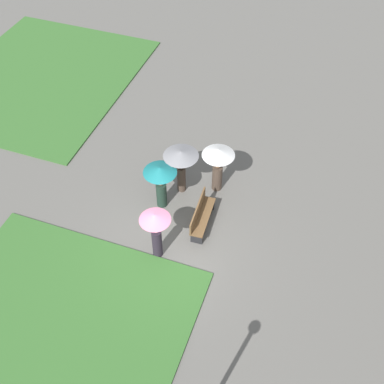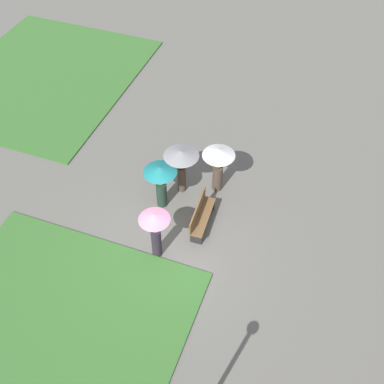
% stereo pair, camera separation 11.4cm
% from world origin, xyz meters
% --- Properties ---
extents(ground_plane, '(90.00, 90.00, 0.00)m').
position_xyz_m(ground_plane, '(0.00, 0.00, 0.00)').
color(ground_plane, '#66635E').
extents(lawn_patch_near, '(9.60, 7.05, 0.06)m').
position_xyz_m(lawn_patch_near, '(-5.29, 1.91, 0.03)').
color(lawn_patch_near, '#386B2D').
rests_on(lawn_patch_near, ground_plane).
extents(lawn_patch_far, '(9.04, 7.61, 0.06)m').
position_xyz_m(lawn_patch_far, '(6.65, 8.68, 0.03)').
color(lawn_patch_far, '#386B2D').
rests_on(lawn_patch_far, ground_plane).
extents(park_bench, '(1.72, 0.52, 0.90)m').
position_xyz_m(park_bench, '(1.21, -0.63, 0.47)').
color(park_bench, brown).
rests_on(park_bench, ground_plane).
extents(crowd_person_white, '(1.09, 1.09, 1.82)m').
position_xyz_m(crowd_person_white, '(2.94, -0.62, 1.33)').
color(crowd_person_white, '#47382D').
rests_on(crowd_person_white, ground_plane).
extents(crowd_person_pink, '(0.93, 0.93, 1.89)m').
position_xyz_m(crowd_person_pink, '(-0.35, 0.24, 1.34)').
color(crowd_person_pink, '#2D2333').
rests_on(crowd_person_pink, ground_plane).
extents(crowd_person_teal, '(1.09, 1.09, 1.75)m').
position_xyz_m(crowd_person_teal, '(1.59, 0.89, 1.26)').
color(crowd_person_teal, '#1E3328').
rests_on(crowd_person_teal, ground_plane).
extents(crowd_person_grey, '(1.18, 1.18, 1.80)m').
position_xyz_m(crowd_person_grey, '(2.46, 0.51, 1.40)').
color(crowd_person_grey, '#47382D').
rests_on(crowd_person_grey, ground_plane).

